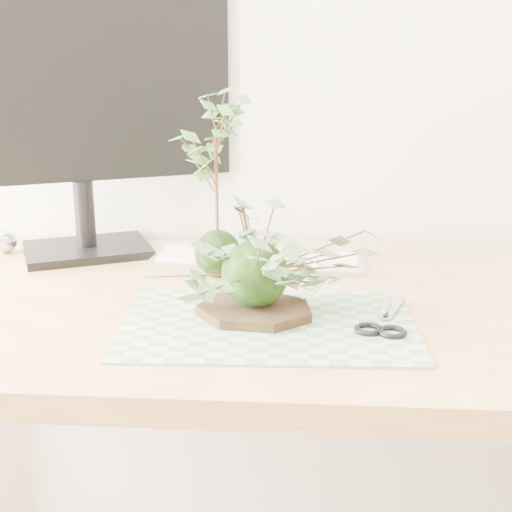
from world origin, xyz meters
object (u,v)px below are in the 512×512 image
at_px(ivy_kokedama, 255,243).
at_px(keyboard, 258,259).
at_px(desk, 273,349).
at_px(maple_kokedama, 216,140).
at_px(monitor, 78,98).

bearing_deg(ivy_kokedama, keyboard, 93.21).
bearing_deg(keyboard, desk, -73.99).
relative_size(ivy_kokedama, keyboard, 0.80).
height_order(maple_kokedama, keyboard, maple_kokedama).
relative_size(keyboard, monitor, 0.74).
distance_m(ivy_kokedama, keyboard, 0.30).
bearing_deg(keyboard, maple_kokedama, -125.14).
distance_m(maple_kokedama, monitor, 0.31).
xyz_separation_m(ivy_kokedama, monitor, (-0.36, 0.33, 0.18)).
distance_m(desk, maple_kokedama, 0.37).
bearing_deg(maple_kokedama, keyboard, 50.13).
relative_size(ivy_kokedama, monitor, 0.60).
relative_size(desk, monitor, 2.89).
xyz_separation_m(ivy_kokedama, keyboard, (-0.02, 0.28, -0.11)).
bearing_deg(desk, ivy_kokedama, -106.05).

